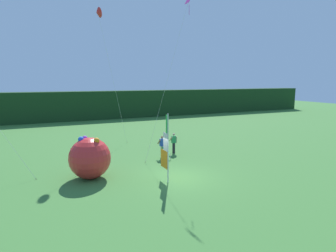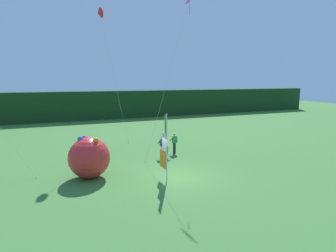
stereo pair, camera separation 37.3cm
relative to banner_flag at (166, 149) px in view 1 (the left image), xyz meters
name	(u,v)px [view 1 (the left image)]	position (x,y,z in m)	size (l,w,h in m)	color
ground_plane	(175,177)	(0.76, 0.28, -1.89)	(120.00, 120.00, 0.00)	#3D7533
distant_treeline	(91,105)	(0.76, 28.45, 0.19)	(80.00, 2.40, 4.14)	#193819
banner_flag	(166,149)	(0.00, 0.00, 0.00)	(0.06, 1.03, 3.93)	#B7B7BC
person_near_banner	(162,146)	(1.83, 4.75, -1.01)	(0.55, 0.48, 1.64)	#B7B2A3
person_mid_field	(174,143)	(3.17, 5.50, -1.03)	(0.55, 0.48, 1.61)	black
inflatable_balloon	(90,158)	(-3.89, 2.23, -0.66)	(2.44, 2.44, 2.53)	red
folding_chair	(166,152)	(1.89, 4.24, -1.37)	(0.51, 0.51, 0.89)	#BCBCC1
kite_magenta_diamond_0	(186,11)	(3.49, 4.29, 8.66)	(3.83, 0.67, 11.82)	brown
kite_red_delta_1	(98,13)	(-1.49, 10.05, 9.23)	(2.72, 1.15, 11.60)	brown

